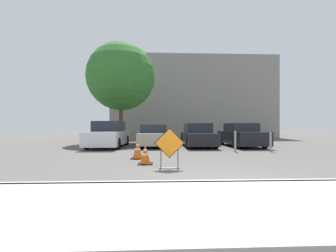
{
  "coord_description": "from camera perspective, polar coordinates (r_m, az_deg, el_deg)",
  "views": [
    {
      "loc": [
        -1.34,
        -4.64,
        1.28
      ],
      "look_at": [
        -0.7,
        10.16,
        1.29
      ],
      "focal_mm": 24.0,
      "sensor_mm": 36.0,
      "label": 1
    }
  ],
  "objects": [
    {
      "name": "ground_plane",
      "position": [
        14.76,
        2.76,
        -5.01
      ],
      "size": [
        96.0,
        96.0,
        0.0
      ],
      "primitive_type": "plane",
      "color": "#565451"
    },
    {
      "name": "parked_car_third",
      "position": [
        14.28,
        7.54,
        -2.47
      ],
      "size": [
        1.81,
        4.46,
        1.46
      ],
      "rotation": [
        0.0,
        0.0,
        3.14
      ],
      "color": "black",
      "rests_on": "ground_plane"
    },
    {
      "name": "curb_lip",
      "position": [
        4.98,
        13.66,
        -14.12
      ],
      "size": [
        29.57,
        0.2,
        0.14
      ],
      "color": "#ADAAA3",
      "rests_on": "ground_plane"
    },
    {
      "name": "building_facade_backdrop",
      "position": [
        26.55,
        6.21,
        6.93
      ],
      "size": [
        18.14,
        5.0,
        8.99
      ],
      "color": "gray",
      "rests_on": "ground_plane"
    },
    {
      "name": "parked_car_nearest",
      "position": [
        14.25,
        -14.75,
        -2.27
      ],
      "size": [
        1.99,
        4.71,
        1.58
      ],
      "rotation": [
        0.0,
        0.0,
        3.11
      ],
      "color": "silver",
      "rests_on": "ground_plane"
    },
    {
      "name": "traffic_cone_second",
      "position": [
        8.97,
        -7.73,
        -5.9
      ],
      "size": [
        0.52,
        0.52,
        0.75
      ],
      "color": "black",
      "rests_on": "ground_plane"
    },
    {
      "name": "bollard_second",
      "position": [
        12.33,
        24.6,
        -3.63
      ],
      "size": [
        0.12,
        0.12,
        0.96
      ],
      "color": "gray",
      "rests_on": "ground_plane"
    },
    {
      "name": "sidewalk_strip",
      "position": [
        3.82,
        19.33,
        -18.57
      ],
      "size": [
        29.57,
        2.57,
        0.14
      ],
      "color": "#ADAAA3",
      "rests_on": "ground_plane"
    },
    {
      "name": "road_closed_sign",
      "position": [
        6.81,
        0.38,
        -5.36
      ],
      "size": [
        0.92,
        0.2,
        1.23
      ],
      "color": "black",
      "rests_on": "ground_plane"
    },
    {
      "name": "parked_car_second",
      "position": [
        14.2,
        -3.58,
        -2.6
      ],
      "size": [
        1.89,
        4.19,
        1.37
      ],
      "rotation": [
        0.0,
        0.0,
        3.12
      ],
      "color": "#A39984",
      "rests_on": "ground_plane"
    },
    {
      "name": "bollard_nearest",
      "position": [
        11.62,
        16.7,
        -3.66
      ],
      "size": [
        0.12,
        0.12,
        1.04
      ],
      "color": "gray",
      "rests_on": "ground_plane"
    },
    {
      "name": "parked_car_fourth",
      "position": [
        14.91,
        18.11,
        -2.33
      ],
      "size": [
        1.96,
        4.3,
        1.47
      ],
      "rotation": [
        0.0,
        0.0,
        3.16
      ],
      "color": "black",
      "rests_on": "ground_plane"
    },
    {
      "name": "traffic_cone_nearest",
      "position": [
        7.66,
        -5.76,
        -7.3
      ],
      "size": [
        0.49,
        0.49,
        0.65
      ],
      "color": "black",
      "rests_on": "ground_plane"
    },
    {
      "name": "street_tree_behind_lot",
      "position": [
        18.26,
        -11.85,
        12.16
      ],
      "size": [
        5.26,
        5.26,
        7.77
      ],
      "color": "#513823",
      "rests_on": "ground_plane"
    }
  ]
}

